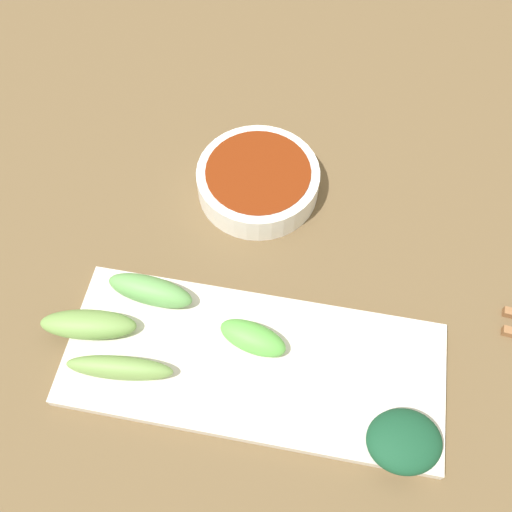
# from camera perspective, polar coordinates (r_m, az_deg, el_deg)

# --- Properties ---
(tabletop) EXTENTS (2.10, 2.10, 0.02)m
(tabletop) POSITION_cam_1_polar(r_m,az_deg,el_deg) (0.57, -1.03, -4.80)
(tabletop) COLOR brown
(tabletop) RESTS_ON ground
(sauce_bowl) EXTENTS (0.13, 0.13, 0.03)m
(sauce_bowl) POSITION_cam_1_polar(r_m,az_deg,el_deg) (0.62, 0.21, 7.71)
(sauce_bowl) COLOR white
(sauce_bowl) RESTS_ON tabletop
(serving_plate) EXTENTS (0.14, 0.35, 0.01)m
(serving_plate) POSITION_cam_1_polar(r_m,az_deg,el_deg) (0.53, -0.25, -10.90)
(serving_plate) COLOR silver
(serving_plate) RESTS_ON tabletop
(broccoli_stalk_0) EXTENTS (0.04, 0.09, 0.02)m
(broccoli_stalk_0) POSITION_cam_1_polar(r_m,az_deg,el_deg) (0.55, -16.64, -6.68)
(broccoli_stalk_0) COLOR #739E4D
(broccoli_stalk_0) RESTS_ON serving_plate
(broccoli_stalk_1) EXTENTS (0.04, 0.07, 0.02)m
(broccoli_stalk_1) POSITION_cam_1_polar(r_m,az_deg,el_deg) (0.52, -0.33, -8.31)
(broccoli_stalk_1) COLOR #5EB648
(broccoli_stalk_1) RESTS_ON serving_plate
(broccoli_stalk_2) EXTENTS (0.04, 0.09, 0.03)m
(broccoli_stalk_2) POSITION_cam_1_polar(r_m,az_deg,el_deg) (0.55, -10.69, -3.46)
(broccoli_stalk_2) COLOR #65A555
(broccoli_stalk_2) RESTS_ON serving_plate
(broccoli_leafy_3) EXTENTS (0.07, 0.07, 0.03)m
(broccoli_leafy_3) POSITION_cam_1_polar(r_m,az_deg,el_deg) (0.51, 14.80, -17.72)
(broccoli_leafy_3) COLOR #174A2D
(broccoli_leafy_3) RESTS_ON serving_plate
(broccoli_stalk_4) EXTENTS (0.03, 0.10, 0.02)m
(broccoli_stalk_4) POSITION_cam_1_polar(r_m,az_deg,el_deg) (0.53, -13.67, -10.97)
(broccoli_stalk_4) COLOR #769E4F
(broccoli_stalk_4) RESTS_ON serving_plate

